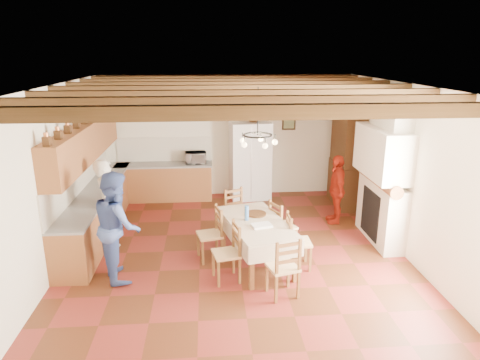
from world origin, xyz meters
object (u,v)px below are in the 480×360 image
person_man (108,206)px  chair_end_near (283,266)px  refrigerator (250,160)px  chair_right_near (299,241)px  chair_left_near (226,253)px  chair_left_far (210,234)px  person_woman_blue (117,226)px  person_woman_red (337,189)px  dining_table (256,226)px  chair_right_far (283,226)px  chair_end_far (238,214)px  microwave (196,158)px  hutch (347,158)px

person_man → chair_end_near: bearing=-124.4°
chair_end_near → person_man: (-2.87, 1.76, 0.38)m
refrigerator → chair_right_near: (0.45, -3.72, -0.47)m
chair_left_near → chair_left_far: size_ratio=1.00×
person_woman_blue → person_woman_red: size_ratio=1.20×
refrigerator → chair_right_near: bearing=-88.6°
dining_table → person_woman_blue: (-2.25, -0.27, 0.19)m
chair_left_far → person_woman_blue: 1.58m
person_man → person_woman_blue: size_ratio=0.98×
chair_left_near → chair_left_far: 0.79m
refrigerator → person_man: (-2.83, -2.80, -0.09)m
chair_right_far → chair_end_far: same height
refrigerator → microwave: 1.33m
chair_left_far → chair_end_far: 1.07m
chair_end_far → person_woman_red: person_woman_red is taller
hutch → person_man: bearing=-156.7°
chair_left_far → chair_right_far: size_ratio=1.00×
dining_table → microwave: bearing=107.2°
chair_left_near → hutch: bearing=126.4°
chair_right_far → refrigerator: bearing=-19.7°
chair_right_far → person_woman_blue: person_woman_blue is taller
chair_left_near → chair_right_far: size_ratio=1.00×
dining_table → chair_right_far: (0.54, 0.47, -0.21)m
chair_right_near → person_woman_blue: person_woman_blue is taller
hutch → chair_end_far: size_ratio=2.37×
chair_right_far → chair_end_near: same height
chair_left_far → microwave: microwave is taller
chair_end_near → chair_end_far: (-0.51, 2.17, 0.00)m
person_woman_blue → microwave: person_woman_blue is taller
hutch → dining_table: hutch is taller
hutch → person_woman_blue: 5.60m
chair_right_far → person_woman_red: bearing=-72.6°
chair_right_near → microwave: microwave is taller
hutch → person_man: (-5.03, -2.07, -0.27)m
chair_right_far → person_woman_red: size_ratio=0.65×
person_man → microwave: (1.51, 2.79, 0.17)m
chair_end_near → chair_end_far: 2.23m
person_woman_red → chair_end_near: bearing=-24.9°
chair_right_near → chair_left_far: bearing=75.5°
dining_table → chair_right_far: size_ratio=2.01×
hutch → dining_table: size_ratio=1.18×
chair_left_far → chair_end_far: (0.56, 0.91, 0.00)m
refrigerator → chair_right_near: size_ratio=1.98×
hutch → chair_end_far: bearing=-147.1°
chair_end_far → chair_right_far: bearing=-65.3°
chair_end_near → person_woman_blue: person_woman_blue is taller
refrigerator → chair_end_near: bearing=-95.1°
chair_end_far → chair_left_near: bearing=-125.7°
person_woman_blue → person_man: bearing=-0.1°
chair_right_near → chair_end_near: same height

